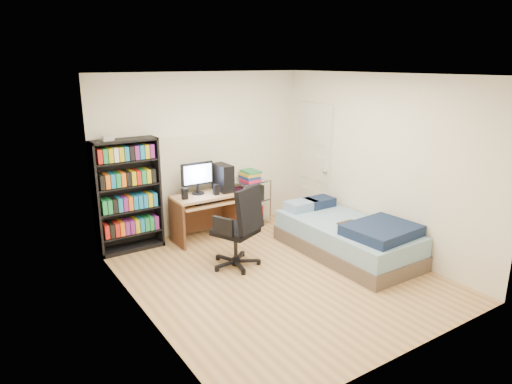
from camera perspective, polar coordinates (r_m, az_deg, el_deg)
room at (r=5.54m, az=2.82°, el=1.42°), size 3.58×4.08×2.58m
media_shelf at (r=6.69m, az=-15.75°, el=-0.30°), size 0.91×0.30×1.69m
computer_desk at (r=7.01m, az=-6.01°, el=-0.67°), size 0.95×0.55×1.19m
office_chair at (r=6.07m, az=-2.20°, el=-6.17°), size 0.87×0.87×1.11m
wire_cart at (r=7.52m, az=-0.74°, el=0.32°), size 0.63×0.48×0.94m
bed at (r=6.59m, az=11.40°, el=-5.51°), size 1.04×2.09×0.60m
door at (r=7.67m, az=7.34°, el=3.50°), size 0.12×0.80×2.00m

